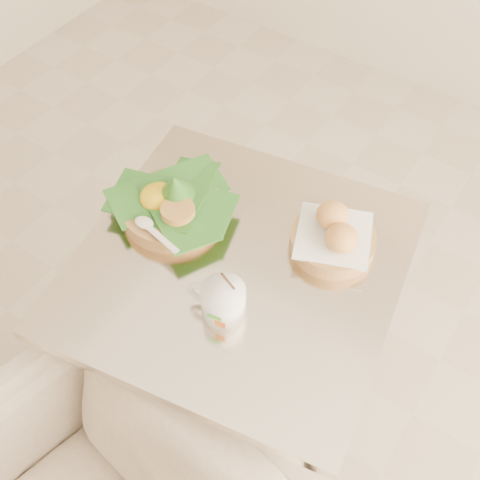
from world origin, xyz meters
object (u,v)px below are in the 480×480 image
Objects in this scene: cafe_table at (239,315)px; bread_basket at (334,237)px; rice_basket at (171,203)px; coffee_mug at (222,300)px.

cafe_table is 0.34m from bread_basket.
bread_basket is (0.36, 0.13, -0.00)m from rice_basket.
coffee_mug reaches higher than bread_basket.
coffee_mug is (-0.11, -0.28, 0.01)m from bread_basket.
bread_basket is 1.34× the size of coffee_mug.
coffee_mug is at bearing -31.24° from rice_basket.
rice_basket reaches higher than cafe_table.
rice_basket reaches higher than bread_basket.
rice_basket is 1.38× the size of bread_basket.
coffee_mug is (0.04, -0.12, 0.26)m from cafe_table.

